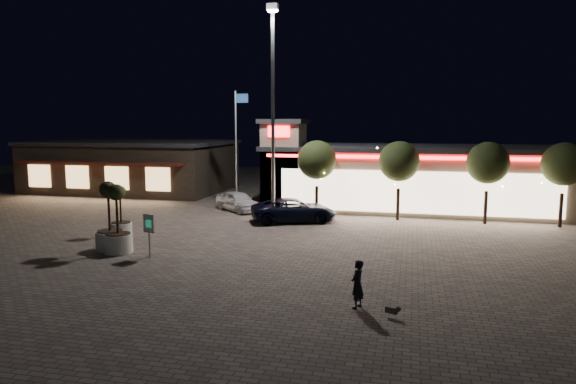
% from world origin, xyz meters
% --- Properties ---
extents(ground, '(90.00, 90.00, 0.00)m').
position_xyz_m(ground, '(0.00, 0.00, 0.00)').
color(ground, '#70675B').
rests_on(ground, ground).
extents(retail_building, '(20.40, 8.40, 6.10)m').
position_xyz_m(retail_building, '(9.51, 15.82, 2.21)').
color(retail_building, tan).
rests_on(retail_building, ground).
extents(restaurant_building, '(16.40, 11.00, 4.30)m').
position_xyz_m(restaurant_building, '(-14.00, 19.97, 2.16)').
color(restaurant_building, '#382D23').
rests_on(restaurant_building, ground).
extents(floodlight_pole, '(0.60, 0.40, 12.38)m').
position_xyz_m(floodlight_pole, '(2.00, 8.00, 7.02)').
color(floodlight_pole, gray).
rests_on(floodlight_pole, ground).
extents(flagpole, '(0.95, 0.10, 8.00)m').
position_xyz_m(flagpole, '(-1.90, 13.00, 4.74)').
color(flagpole, white).
rests_on(flagpole, ground).
extents(string_tree_a, '(2.42, 2.42, 4.79)m').
position_xyz_m(string_tree_a, '(4.00, 11.00, 3.56)').
color(string_tree_a, '#332319').
rests_on(string_tree_a, ground).
extents(string_tree_b, '(2.42, 2.42, 4.79)m').
position_xyz_m(string_tree_b, '(9.00, 11.00, 3.56)').
color(string_tree_b, '#332319').
rests_on(string_tree_b, ground).
extents(string_tree_c, '(2.42, 2.42, 4.79)m').
position_xyz_m(string_tree_c, '(14.00, 11.00, 3.56)').
color(string_tree_c, '#332319').
rests_on(string_tree_c, ground).
extents(string_tree_d, '(2.42, 2.42, 4.79)m').
position_xyz_m(string_tree_d, '(18.00, 11.00, 3.56)').
color(string_tree_d, '#332319').
rests_on(string_tree_d, ground).
extents(pickup_truck, '(5.59, 4.16, 1.41)m').
position_xyz_m(pickup_truck, '(3.00, 8.97, 0.71)').
color(pickup_truck, black).
rests_on(pickup_truck, ground).
extents(white_sedan, '(4.04, 3.71, 1.34)m').
position_xyz_m(white_sedan, '(-1.47, 11.72, 0.67)').
color(white_sedan, silver).
rests_on(white_sedan, ground).
extents(pedestrian, '(0.56, 0.67, 1.56)m').
position_xyz_m(pedestrian, '(8.20, -4.55, 0.78)').
color(pedestrian, black).
rests_on(pedestrian, ground).
extents(dog, '(0.48, 0.29, 0.26)m').
position_xyz_m(dog, '(9.37, -5.13, 0.26)').
color(dog, '#59514C').
rests_on(dog, ground).
extents(planter_left, '(1.08, 1.08, 2.67)m').
position_xyz_m(planter_left, '(-4.80, 2.96, 0.82)').
color(planter_left, white).
rests_on(planter_left, ground).
extents(planter_mid, '(1.28, 1.28, 3.14)m').
position_xyz_m(planter_mid, '(-3.11, -0.04, 0.97)').
color(planter_mid, white).
rests_on(planter_mid, ground).
extents(planter_right, '(1.31, 1.31, 3.22)m').
position_xyz_m(planter_right, '(-3.74, 0.31, 0.99)').
color(planter_right, white).
rests_on(planter_right, ground).
extents(valet_sign, '(0.61, 0.25, 1.91)m').
position_xyz_m(valet_sign, '(-1.33, -0.42, 1.34)').
color(valet_sign, gray).
rests_on(valet_sign, ground).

